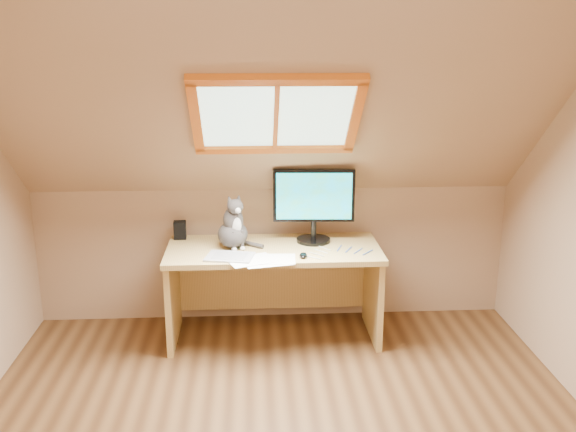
{
  "coord_description": "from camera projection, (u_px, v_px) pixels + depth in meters",
  "views": [
    {
      "loc": [
        -0.15,
        -2.82,
        2.08
      ],
      "look_at": [
        0.07,
        1.0,
        1.0
      ],
      "focal_mm": 40.0,
      "sensor_mm": 36.0,
      "label": 1
    }
  ],
  "objects": [
    {
      "name": "room_shell",
      "position": [
        286.0,
        190.0,
        2.81
      ],
      "size": [
        3.52,
        3.52,
        2.41
      ],
      "color": "tan",
      "rests_on": "ground"
    },
    {
      "name": "desk",
      "position": [
        273.0,
        273.0,
        4.55
      ],
      "size": [
        1.47,
        0.64,
        0.67
      ],
      "color": "tan",
      "rests_on": "ground"
    },
    {
      "name": "monitor",
      "position": [
        314.0,
        201.0,
        4.47
      ],
      "size": [
        0.57,
        0.24,
        0.52
      ],
      "color": "black",
      "rests_on": "desk"
    },
    {
      "name": "cat",
      "position": [
        233.0,
        228.0,
        4.4
      ],
      "size": [
        0.29,
        0.31,
        0.38
      ],
      "color": "#3C3735",
      "rests_on": "desk"
    },
    {
      "name": "desk_speaker",
      "position": [
        180.0,
        230.0,
        4.62
      ],
      "size": [
        0.09,
        0.09,
        0.13
      ],
      "primitive_type": "cube",
      "rotation": [
        0.0,
        0.0,
        0.06
      ],
      "color": "black",
      "rests_on": "desk"
    },
    {
      "name": "graphics_tablet",
      "position": [
        230.0,
        257.0,
        4.22
      ],
      "size": [
        0.34,
        0.28,
        0.01
      ],
      "primitive_type": "cube",
      "rotation": [
        0.0,
        0.0,
        -0.21
      ],
      "color": "#B2B2B7",
      "rests_on": "desk"
    },
    {
      "name": "mouse",
      "position": [
        303.0,
        255.0,
        4.23
      ],
      "size": [
        0.06,
        0.1,
        0.03
      ],
      "primitive_type": "ellipsoid",
      "rotation": [
        0.0,
        0.0,
        -0.12
      ],
      "color": "black",
      "rests_on": "desk"
    },
    {
      "name": "papers",
      "position": [
        265.0,
        260.0,
        4.18
      ],
      "size": [
        0.35,
        0.3,
        0.01
      ],
      "color": "white",
      "rests_on": "desk"
    },
    {
      "name": "cables",
      "position": [
        340.0,
        251.0,
        4.34
      ],
      "size": [
        0.51,
        0.26,
        0.01
      ],
      "color": "silver",
      "rests_on": "desk"
    }
  ]
}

